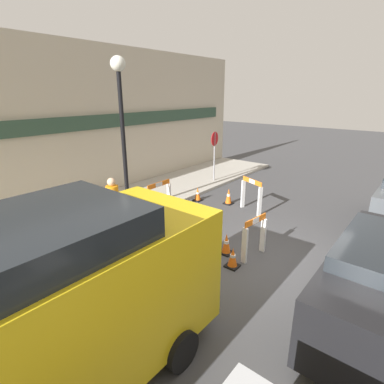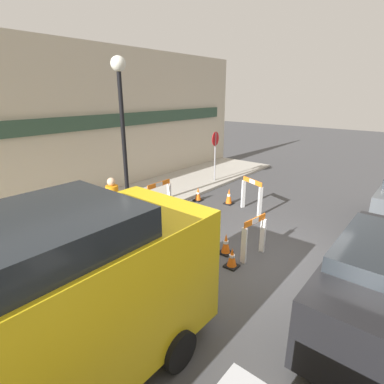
{
  "view_description": "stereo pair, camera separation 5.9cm",
  "coord_description": "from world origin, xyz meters",
  "px_view_note": "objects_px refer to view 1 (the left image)",
  "views": [
    {
      "loc": [
        -5.88,
        -2.25,
        3.84
      ],
      "look_at": [
        0.69,
        3.1,
        1.0
      ],
      "focal_mm": 28.0,
      "sensor_mm": 36.0,
      "label": 1
    },
    {
      "loc": [
        -5.84,
        -2.29,
        3.84
      ],
      "look_at": [
        0.69,
        3.1,
        1.0
      ],
      "focal_mm": 28.0,
      "sensor_mm": 36.0,
      "label": 2
    }
  ],
  "objects_px": {
    "streetlamp_post": "(122,116)",
    "person_worker": "(113,205)",
    "work_van": "(24,321)",
    "stop_sign": "(215,148)"
  },
  "relations": [
    {
      "from": "work_van",
      "to": "streetlamp_post",
      "type": "bearing_deg",
      "value": 40.96
    },
    {
      "from": "streetlamp_post",
      "to": "person_worker",
      "type": "relative_size",
      "value": 2.82
    },
    {
      "from": "stop_sign",
      "to": "work_van",
      "type": "xyz_separation_m",
      "value": [
        -9.62,
        -4.13,
        -0.15
      ]
    },
    {
      "from": "stop_sign",
      "to": "work_van",
      "type": "height_order",
      "value": "work_van"
    },
    {
      "from": "stop_sign",
      "to": "person_worker",
      "type": "relative_size",
      "value": 1.28
    },
    {
      "from": "streetlamp_post",
      "to": "work_van",
      "type": "height_order",
      "value": "streetlamp_post"
    },
    {
      "from": "person_worker",
      "to": "work_van",
      "type": "xyz_separation_m",
      "value": [
        -3.65,
        -3.3,
        0.48
      ]
    },
    {
      "from": "person_worker",
      "to": "work_van",
      "type": "bearing_deg",
      "value": -98.4
    },
    {
      "from": "streetlamp_post",
      "to": "work_van",
      "type": "bearing_deg",
      "value": -139.04
    },
    {
      "from": "person_worker",
      "to": "stop_sign",
      "type": "bearing_deg",
      "value": 47.42
    }
  ]
}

